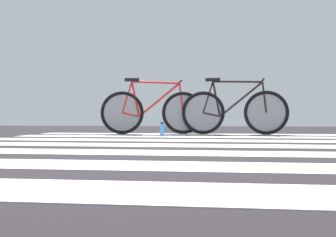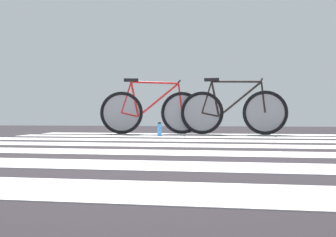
# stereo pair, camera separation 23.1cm
# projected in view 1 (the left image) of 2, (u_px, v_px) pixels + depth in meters

# --- Properties ---
(ground) EXTENTS (18.00, 14.00, 0.02)m
(ground) POSITION_uv_depth(u_px,v_px,m) (174.00, 147.00, 3.66)
(ground) COLOR #282327
(crosswalk_markings) EXTENTS (5.41, 4.97, 0.00)m
(crosswalk_markings) POSITION_uv_depth(u_px,v_px,m) (179.00, 145.00, 3.71)
(crosswalk_markings) COLOR silver
(crosswalk_markings) RESTS_ON ground
(bicycle_1_of_2) EXTENTS (1.71, 0.56, 0.93)m
(bicycle_1_of_2) POSITION_uv_depth(u_px,v_px,m) (153.00, 111.00, 6.02)
(bicycle_1_of_2) COLOR black
(bicycle_1_of_2) RESTS_ON ground
(bicycle_2_of_2) EXTENTS (1.74, 0.52, 0.93)m
(bicycle_2_of_2) POSITION_uv_depth(u_px,v_px,m) (234.00, 111.00, 5.90)
(bicycle_2_of_2) COLOR black
(bicycle_2_of_2) RESTS_ON ground
(water_bottle) EXTENTS (0.07, 0.07, 0.21)m
(water_bottle) POSITION_uv_depth(u_px,v_px,m) (162.00, 130.00, 5.41)
(water_bottle) COLOR #3C8CDC
(water_bottle) RESTS_ON ground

